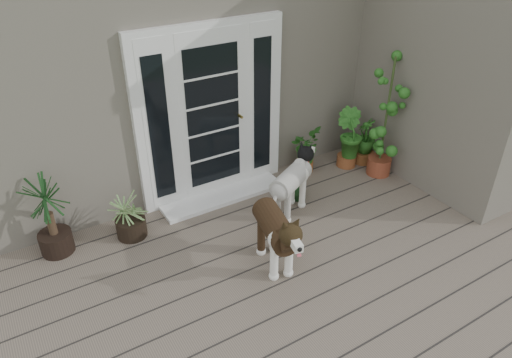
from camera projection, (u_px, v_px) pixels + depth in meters
deck at (335, 292)px, 4.67m from camera, size 6.20×4.60×0.12m
house_main at (160, 42)px, 6.99m from camera, size 7.40×4.00×3.10m
house_wing at (467, 67)px, 5.98m from camera, size 1.60×2.40×3.10m
door_unit at (212, 114)px, 5.59m from camera, size 1.90×0.14×2.15m
door_step at (223, 196)px, 5.99m from camera, size 1.60×0.40×0.05m
brindle_dog at (275, 237)px, 4.73m from camera, size 0.56×0.94×0.73m
white_dog at (291, 188)px, 5.55m from camera, size 0.89×0.68×0.68m
spider_plant at (129, 214)px, 5.19m from camera, size 0.72×0.72×0.59m
yucca at (49, 215)px, 4.86m from camera, size 0.69×0.69×0.95m
herb_a at (305, 153)px, 6.43m from camera, size 0.61×0.61×0.55m
herb_b at (348, 146)px, 6.55m from camera, size 0.50×0.50×0.63m
herb_c at (364, 145)px, 6.68m from camera, size 0.46×0.46×0.51m
sapling at (386, 117)px, 6.08m from camera, size 0.63×0.63×1.69m
clog_left at (287, 190)px, 6.06m from camera, size 0.18×0.35×0.10m
clog_right at (298, 192)px, 6.01m from camera, size 0.33×0.37×0.10m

